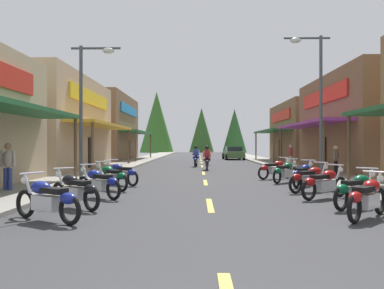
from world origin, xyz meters
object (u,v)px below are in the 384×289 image
object	(u,v)px
pedestrian_waiting	(291,154)
motorcycle_parked_right_6	(275,169)
streetlamp_right	(314,87)
motorcycle_parked_left_0	(47,199)
motorcycle_parked_left_1	(75,190)
streetlamp_left	(89,93)
motorcycle_parked_right_5	(286,171)
motorcycle_parked_right_3	(310,178)
pedestrian_by_shop	(336,159)
motorcycle_parked_right_2	(324,183)
motorcycle_parked_left_3	(111,177)
motorcycle_parked_right_0	(367,197)
parked_car_curbside	(233,153)
motorcycle_parked_right_1	(357,189)
rider_cruising_lead	(207,160)
motorcycle_parked_right_4	(303,174)
rider_cruising_trailing	(196,158)
motorcycle_parked_left_4	(121,173)
motorcycle_parked_left_2	(99,182)
pedestrian_browsing	(8,164)

from	to	relation	value
pedestrian_waiting	motorcycle_parked_right_6	bearing A→B (deg)	-115.09
streetlamp_right	motorcycle_parked_left_0	world-z (taller)	streetlamp_right
motorcycle_parked_left_0	motorcycle_parked_left_1	size ratio (longest dim) A/B	1.09
streetlamp_left	pedestrian_waiting	size ratio (longest dim) A/B	3.49
motorcycle_parked_right_5	motorcycle_parked_right_6	distance (m)	1.77
pedestrian_waiting	motorcycle_parked_right_3	bearing A→B (deg)	-108.24
pedestrian_waiting	pedestrian_by_shop	bearing A→B (deg)	-95.05
motorcycle_parked_right_2	motorcycle_parked_left_3	size ratio (longest dim) A/B	1.13
streetlamp_left	motorcycle_parked_right_0	distance (m)	11.47
motorcycle_parked_left_1	parked_car_curbside	bearing A→B (deg)	-62.56
motorcycle_parked_right_1	rider_cruising_lead	distance (m)	15.27
motorcycle_parked_left_1	motorcycle_parked_right_6	bearing A→B (deg)	-88.90
motorcycle_parked_right_4	rider_cruising_lead	distance (m)	10.34
motorcycle_parked_right_3	motorcycle_parked_right_6	size ratio (longest dim) A/B	0.98
rider_cruising_trailing	pedestrian_by_shop	size ratio (longest dim) A/B	1.34
motorcycle_parked_right_2	rider_cruising_trailing	bearing A→B (deg)	68.12
motorcycle_parked_right_1	motorcycle_parked_right_4	world-z (taller)	same
streetlamp_left	motorcycle_parked_left_4	size ratio (longest dim) A/B	3.31
streetlamp_left	motorcycle_parked_right_2	distance (m)	9.84
motorcycle_parked_left_4	pedestrian_by_shop	size ratio (longest dim) A/B	1.08
motorcycle_parked_left_2	rider_cruising_trailing	xyz separation A→B (m)	(2.91, 16.78, 0.17)
motorcycle_parked_right_4	motorcycle_parked_right_5	distance (m)	1.56
streetlamp_left	pedestrian_by_shop	world-z (taller)	streetlamp_left
motorcycle_parked_right_0	pedestrian_waiting	size ratio (longest dim) A/B	0.99
motorcycle_parked_left_0	motorcycle_parked_left_2	world-z (taller)	same
streetlamp_left	motorcycle_parked_left_2	distance (m)	5.39
motorcycle_parked_left_1	motorcycle_parked_left_4	distance (m)	5.68
motorcycle_parked_left_3	pedestrian_waiting	world-z (taller)	pedestrian_waiting
motorcycle_parked_left_1	pedestrian_waiting	bearing A→B (deg)	-79.10
motorcycle_parked_right_1	motorcycle_parked_left_2	size ratio (longest dim) A/B	1.00
pedestrian_waiting	motorcycle_parked_right_5	bearing A→B (deg)	-111.90
motorcycle_parked_right_5	motorcycle_parked_right_6	size ratio (longest dim) A/B	0.89
motorcycle_parked_left_0	rider_cruising_trailing	distance (m)	20.64
parked_car_curbside	motorcycle_parked_left_1	bearing A→B (deg)	164.76
motorcycle_parked_right_3	motorcycle_parked_left_2	distance (m)	7.10
streetlamp_left	motorcycle_parked_right_5	world-z (taller)	streetlamp_left
rider_cruising_trailing	pedestrian_by_shop	distance (m)	11.46
motorcycle_parked_right_3	pedestrian_browsing	xyz separation A→B (m)	(-10.27, -0.48, 0.50)
motorcycle_parked_left_2	rider_cruising_lead	size ratio (longest dim) A/B	0.81
motorcycle_parked_right_6	pedestrian_by_shop	xyz separation A→B (m)	(3.27, 1.13, 0.43)
motorcycle_parked_left_4	rider_cruising_trailing	size ratio (longest dim) A/B	0.81
streetlamp_right	motorcycle_parked_right_4	world-z (taller)	streetlamp_right
streetlamp_left	motorcycle_parked_right_1	distance (m)	10.89
motorcycle_parked_left_1	motorcycle_parked_left_4	size ratio (longest dim) A/B	0.99
motorcycle_parked_left_3	rider_cruising_lead	size ratio (longest dim) A/B	0.75
motorcycle_parked_left_2	pedestrian_browsing	xyz separation A→B (m)	(-3.34, 1.08, 0.50)
motorcycle_parked_right_1	motorcycle_parked_right_5	bearing A→B (deg)	54.03
parked_car_curbside	motorcycle_parked_right_0	bearing A→B (deg)	176.86
motorcycle_parked_right_4	pedestrian_by_shop	xyz separation A→B (m)	(2.82, 4.41, 0.43)
streetlamp_left	pedestrian_waiting	bearing A→B (deg)	46.80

